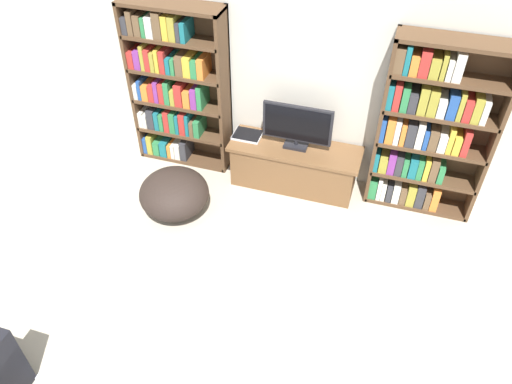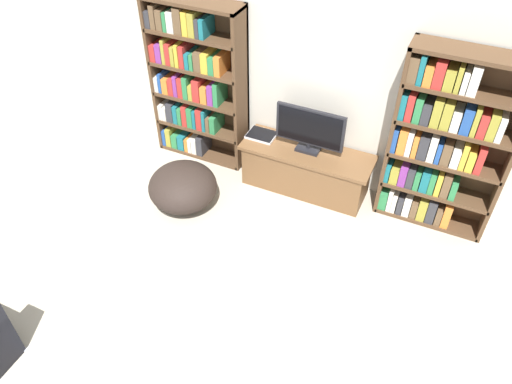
{
  "view_description": "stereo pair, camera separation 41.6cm",
  "coord_description": "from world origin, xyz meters",
  "px_view_note": "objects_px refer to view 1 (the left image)",
  "views": [
    {
      "loc": [
        1.01,
        -0.1,
        3.52
      ],
      "look_at": [
        0.04,
        2.93,
        0.7
      ],
      "focal_mm": 35.0,
      "sensor_mm": 36.0,
      "label": 1
    },
    {
      "loc": [
        1.39,
        0.05,
        3.52
      ],
      "look_at": [
        0.04,
        2.93,
        0.7
      ],
      "focal_mm": 35.0,
      "sensor_mm": 36.0,
      "label": 2
    }
  ],
  "objects_px": {
    "tv_stand": "(294,166)",
    "laptop": "(248,135)",
    "beanbag_ottoman": "(174,193)",
    "bookshelf_left": "(175,86)",
    "television": "(297,126)",
    "bookshelf_right": "(429,130)"
  },
  "relations": [
    {
      "from": "tv_stand",
      "to": "laptop",
      "type": "relative_size",
      "value": 4.6
    },
    {
      "from": "laptop",
      "to": "beanbag_ottoman",
      "type": "height_order",
      "value": "laptop"
    },
    {
      "from": "bookshelf_left",
      "to": "television",
      "type": "xyz_separation_m",
      "value": [
        1.34,
        -0.09,
        -0.16
      ]
    },
    {
      "from": "laptop",
      "to": "tv_stand",
      "type": "bearing_deg",
      "value": -4.83
    },
    {
      "from": "bookshelf_right",
      "to": "laptop",
      "type": "relative_size",
      "value": 6.05
    },
    {
      "from": "bookshelf_right",
      "to": "beanbag_ottoman",
      "type": "relative_size",
      "value": 2.57
    },
    {
      "from": "tv_stand",
      "to": "beanbag_ottoman",
      "type": "height_order",
      "value": "tv_stand"
    },
    {
      "from": "television",
      "to": "tv_stand",
      "type": "bearing_deg",
      "value": -90.0
    },
    {
      "from": "laptop",
      "to": "beanbag_ottoman",
      "type": "distance_m",
      "value": 0.99
    },
    {
      "from": "television",
      "to": "beanbag_ottoman",
      "type": "height_order",
      "value": "television"
    },
    {
      "from": "tv_stand",
      "to": "television",
      "type": "bearing_deg",
      "value": 90.0
    },
    {
      "from": "television",
      "to": "laptop",
      "type": "relative_size",
      "value": 2.39
    },
    {
      "from": "bookshelf_left",
      "to": "tv_stand",
      "type": "relative_size",
      "value": 1.31
    },
    {
      "from": "bookshelf_left",
      "to": "television",
      "type": "distance_m",
      "value": 1.36
    },
    {
      "from": "laptop",
      "to": "television",
      "type": "bearing_deg",
      "value": -2.42
    },
    {
      "from": "tv_stand",
      "to": "television",
      "type": "height_order",
      "value": "television"
    },
    {
      "from": "tv_stand",
      "to": "bookshelf_right",
      "type": "bearing_deg",
      "value": 5.16
    },
    {
      "from": "tv_stand",
      "to": "television",
      "type": "relative_size",
      "value": 1.93
    },
    {
      "from": "bookshelf_right",
      "to": "television",
      "type": "relative_size",
      "value": 2.54
    },
    {
      "from": "television",
      "to": "laptop",
      "type": "height_order",
      "value": "television"
    },
    {
      "from": "bookshelf_left",
      "to": "bookshelf_right",
      "type": "distance_m",
      "value": 2.57
    },
    {
      "from": "bookshelf_left",
      "to": "bookshelf_right",
      "type": "relative_size",
      "value": 1.0
    }
  ]
}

